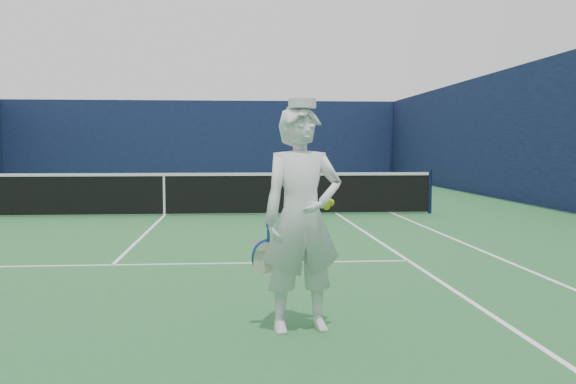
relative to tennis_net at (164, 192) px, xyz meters
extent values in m
plane|color=#256330|center=(0.00, 0.00, -0.55)|extent=(80.00, 80.00, 0.00)
cube|color=white|center=(0.00, 11.88, -0.55)|extent=(11.03, 0.06, 0.01)
cube|color=white|center=(5.49, 0.00, -0.55)|extent=(0.06, 23.83, 0.01)
cube|color=white|center=(4.12, 0.00, -0.55)|extent=(0.06, 23.77, 0.01)
cube|color=white|center=(0.00, 6.40, -0.55)|extent=(8.23, 0.06, 0.01)
cube|color=white|center=(0.00, -6.40, -0.55)|extent=(8.23, 0.06, 0.01)
cube|color=white|center=(0.00, 0.00, -0.55)|extent=(0.06, 12.80, 0.01)
cube|color=white|center=(0.00, 11.73, -0.55)|extent=(0.06, 0.30, 0.01)
cube|color=#0F1737|center=(0.00, 18.00, 1.45)|extent=(20.12, 0.12, 4.00)
cube|color=#10173A|center=(10.00, 0.00, 1.45)|extent=(0.12, 36.12, 4.00)
cylinder|color=#141E4C|center=(6.40, 0.00, -0.02)|extent=(0.09, 0.09, 1.07)
cube|color=black|center=(0.00, 0.00, -0.05)|extent=(12.79, 0.02, 0.92)
cube|color=white|center=(0.00, 0.00, 0.42)|extent=(12.79, 0.04, 0.07)
cube|color=white|center=(0.00, 0.00, -0.08)|extent=(0.05, 0.03, 0.94)
imported|color=white|center=(2.26, -9.69, 0.43)|extent=(0.79, 0.60, 1.97)
cylinder|color=white|center=(2.26, -9.69, 1.43)|extent=(0.24, 0.24, 0.08)
cube|color=white|center=(2.23, -9.56, 1.40)|extent=(0.20, 0.13, 0.02)
cylinder|color=navy|center=(1.97, -9.67, 0.47)|extent=(0.05, 0.09, 0.22)
cube|color=#1B4596|center=(1.97, -9.61, 0.29)|extent=(0.03, 0.02, 0.14)
torus|color=#1B4596|center=(1.94, -9.55, 0.08)|extent=(0.31, 0.15, 0.29)
cube|color=beige|center=(1.94, -9.55, 0.08)|extent=(0.22, 0.05, 0.30)
sphere|color=#B1D017|center=(2.49, -9.55, 0.53)|extent=(0.07, 0.07, 0.07)
sphere|color=#B1D017|center=(2.53, -9.52, 0.56)|extent=(0.07, 0.07, 0.07)
camera|label=1|loc=(1.68, -15.22, 1.05)|focal=40.00mm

